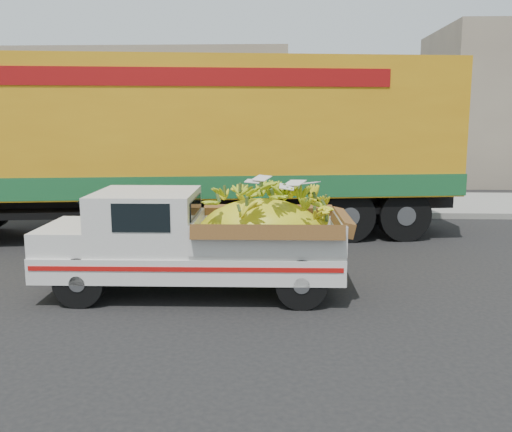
{
  "coord_description": "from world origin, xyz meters",
  "views": [
    {
      "loc": [
        0.83,
        -7.49,
        2.59
      ],
      "look_at": [
        0.43,
        1.27,
        1.06
      ],
      "focal_mm": 40.0,
      "sensor_mm": 36.0,
      "label": 1
    }
  ],
  "objects": [
    {
      "name": "sidewalk",
      "position": [
        0.0,
        9.38,
        0.07
      ],
      "size": [
        60.0,
        4.0,
        0.14
      ],
      "primitive_type": "cube",
      "color": "gray",
      "rests_on": "ground"
    },
    {
      "name": "curb",
      "position": [
        0.0,
        7.28,
        0.07
      ],
      "size": [
        60.0,
        0.25,
        0.15
      ],
      "primitive_type": "cube",
      "color": "gray",
      "rests_on": "ground"
    },
    {
      "name": "semi_trailer",
      "position": [
        -1.36,
        4.83,
        2.12
      ],
      "size": [
        12.06,
        4.13,
        3.8
      ],
      "rotation": [
        0.0,
        0.0,
        0.14
      ],
      "color": "black",
      "rests_on": "ground"
    },
    {
      "name": "pickup_truck",
      "position": [
        -0.14,
        0.66,
        0.82
      ],
      "size": [
        4.38,
        1.69,
        1.52
      ],
      "rotation": [
        0.0,
        0.0,
        0.02
      ],
      "color": "black",
      "rests_on": "ground"
    },
    {
      "name": "building_left",
      "position": [
        -8.0,
        15.28,
        2.5
      ],
      "size": [
        18.0,
        6.0,
        5.0
      ],
      "primitive_type": "cube",
      "color": "gray",
      "rests_on": "ground"
    },
    {
      "name": "ground",
      "position": [
        0.0,
        0.0,
        0.0
      ],
      "size": [
        100.0,
        100.0,
        0.0
      ],
      "primitive_type": "plane",
      "color": "black",
      "rests_on": "ground"
    }
  ]
}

